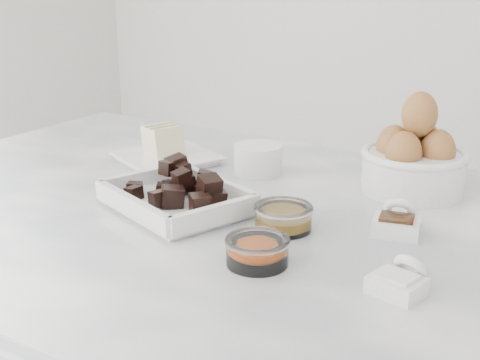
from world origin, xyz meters
name	(u,v)px	position (x,y,z in m)	size (l,w,h in m)	color
marble_slab	(218,222)	(0.00, 0.00, 0.92)	(1.20, 0.80, 0.04)	silver
chocolate_dish	(176,194)	(-0.05, -0.03, 0.96)	(0.25, 0.22, 0.06)	white
butter_plate	(166,151)	(-0.21, 0.15, 0.96)	(0.21, 0.21, 0.06)	white
sugar_ramekin	(258,158)	(-0.04, 0.18, 0.97)	(0.08, 0.08, 0.05)	white
egg_bowl	(414,160)	(0.22, 0.23, 0.99)	(0.17, 0.17, 0.16)	white
honey_bowl	(283,217)	(0.12, -0.02, 0.96)	(0.08, 0.08, 0.04)	white
zest_bowl	(257,250)	(0.15, -0.13, 0.96)	(0.08, 0.08, 0.03)	white
vanilla_spoon	(397,222)	(0.25, 0.05, 0.96)	(0.07, 0.08, 0.05)	white
salt_spoon	(400,280)	(0.31, -0.11, 0.95)	(0.06, 0.08, 0.04)	white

